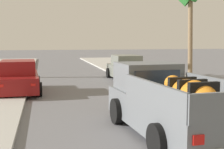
{
  "coord_description": "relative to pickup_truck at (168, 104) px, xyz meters",
  "views": [
    {
      "loc": [
        -2.08,
        -0.07,
        2.49
      ],
      "look_at": [
        0.46,
        11.5,
        1.2
      ],
      "focal_mm": 51.01,
      "sensor_mm": 36.0,
      "label": 1
    }
  ],
  "objects": [
    {
      "name": "curb_right",
      "position": [
        3.05,
        4.32,
        -0.76
      ],
      "size": [
        0.16,
        60.0,
        0.1
      ],
      "primitive_type": "cube",
      "color": "silver",
      "rests_on": "ground"
    },
    {
      "name": "car_right_near",
      "position": [
        1.93,
        11.46,
        -0.1
      ],
      "size": [
        2.03,
        4.26,
        1.54
      ],
      "color": "slate",
      "rests_on": "ground"
    },
    {
      "name": "pickup_truck",
      "position": [
        0.0,
        0.0,
        0.0
      ],
      "size": [
        2.46,
        5.32,
        1.8
      ],
      "color": "slate",
      "rests_on": "ground"
    },
    {
      "name": "car_left_mid",
      "position": [
        -4.33,
        7.72,
        -0.1
      ],
      "size": [
        2.17,
        4.32,
        1.54
      ],
      "color": "maroon",
      "rests_on": "ground"
    },
    {
      "name": "sidewalk_right",
      "position": [
        3.98,
        4.32,
        -0.75
      ],
      "size": [
        4.66,
        60.0,
        0.12
      ],
      "primitive_type": "cube",
      "color": "#B2AFA8",
      "rests_on": "ground"
    }
  ]
}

